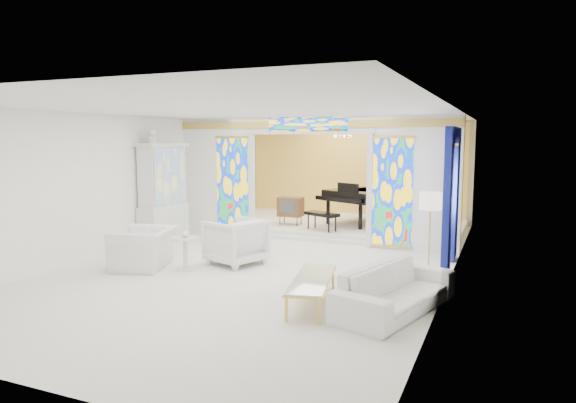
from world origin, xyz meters
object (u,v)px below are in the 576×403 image
at_px(armchair_left, 144,248).
at_px(grand_piano, 368,196).
at_px(armchair_right, 236,241).
at_px(coffee_table, 312,280).
at_px(china_cabinet, 163,194).
at_px(tv_console, 291,207).
at_px(sofa, 395,289).

height_order(armchair_left, grand_piano, grand_piano).
relative_size(armchair_right, coffee_table, 0.54).
relative_size(armchair_left, armchair_right, 1.17).
xyz_separation_m(china_cabinet, tv_console, (2.25, 2.54, -0.51)).
distance_m(armchair_right, sofa, 3.84).
xyz_separation_m(china_cabinet, armchair_left, (1.20, -2.24, -0.79)).
distance_m(china_cabinet, armchair_right, 3.04).
bearing_deg(armchair_left, tv_console, 150.80).
relative_size(armchair_right, tv_console, 1.35).
height_order(sofa, coffee_table, sofa).
xyz_separation_m(armchair_left, armchair_right, (1.48, 0.97, 0.08)).
bearing_deg(sofa, china_cabinet, 81.39).
bearing_deg(sofa, coffee_table, 113.41).
distance_m(china_cabinet, sofa, 6.85).
height_order(armchair_right, coffee_table, armchair_right).
xyz_separation_m(armchair_right, grand_piano, (1.46, 4.75, 0.50)).
height_order(armchair_right, grand_piano, grand_piano).
height_order(armchair_left, tv_console, tv_console).
height_order(grand_piano, tv_console, grand_piano).
bearing_deg(armchair_right, china_cabinet, -95.66).
bearing_deg(coffee_table, tv_console, 115.82).
bearing_deg(tv_console, coffee_table, -65.35).
relative_size(armchair_left, grand_piano, 0.40).
bearing_deg(sofa, tv_console, 52.20).
distance_m(sofa, grand_piano, 6.69).
bearing_deg(armchair_right, armchair_left, -36.88).
height_order(coffee_table, tv_console, tv_console).
bearing_deg(armchair_right, tv_console, -153.98).
bearing_deg(coffee_table, sofa, 7.11).
height_order(china_cabinet, grand_piano, china_cabinet).
bearing_deg(grand_piano, armchair_left, -92.33).
height_order(armchair_left, sofa, armchair_left).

